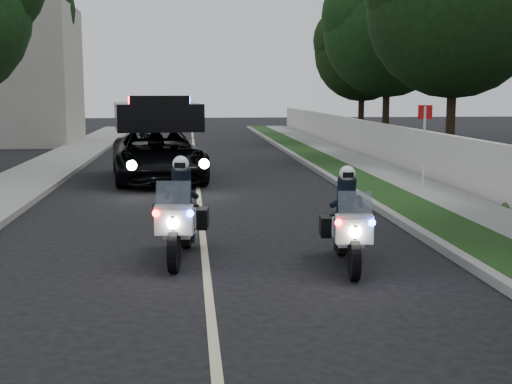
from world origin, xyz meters
TOP-DOWN VIEW (x-y plane):
  - ground at (0.00, 0.00)m, footprint 120.00×120.00m
  - curb_right at (4.10, 10.00)m, footprint 0.20×60.00m
  - grass_verge at (4.80, 10.00)m, footprint 1.20×60.00m
  - sidewalk_right at (6.10, 10.00)m, footprint 1.40×60.00m
  - property_wall at (7.10, 10.00)m, footprint 0.22×60.00m
  - curb_left at (-4.10, 10.00)m, footprint 0.20×60.00m
  - sidewalk_left at (-5.20, 10.00)m, footprint 2.00×60.00m
  - lane_marking at (0.00, 10.00)m, footprint 0.12×50.00m
  - police_moto_left at (-0.39, 0.88)m, footprint 0.92×2.06m
  - police_moto_right at (2.21, 0.13)m, footprint 0.84×1.93m
  - police_suv at (-1.20, 10.97)m, footprint 3.32×6.00m
  - bicycle at (-2.16, 20.58)m, footprint 0.77×1.76m
  - cyclist at (-2.16, 20.58)m, footprint 0.63×0.42m
  - sign_post at (6.00, 7.49)m, footprint 0.51×0.51m
  - tree_right_c at (9.99, 15.83)m, footprint 7.01×7.01m
  - tree_right_d at (9.99, 24.74)m, footprint 8.75×8.75m
  - tree_right_e at (10.23, 30.84)m, footprint 6.92×6.92m
  - tree_left_far at (-9.65, 25.92)m, footprint 6.90×6.90m

SIDE VIEW (x-z plane):
  - ground at x=0.00m, z-range 0.00..0.00m
  - police_moto_left at x=-0.39m, z-range -0.85..0.85m
  - police_moto_right at x=2.21m, z-range -0.79..0.79m
  - police_suv at x=-1.20m, z-range -1.39..1.39m
  - bicycle at x=-2.16m, z-range -0.45..0.45m
  - cyclist at x=-2.16m, z-range -0.88..0.88m
  - sign_post at x=6.00m, z-range -1.22..1.22m
  - tree_right_c at x=9.99m, z-range -5.64..5.64m
  - tree_right_d at x=9.99m, z-range -5.53..5.53m
  - tree_right_e at x=10.23m, z-range -4.83..4.83m
  - tree_left_far at x=-9.65m, z-range -5.48..5.48m
  - lane_marking at x=0.00m, z-range 0.00..0.01m
  - curb_right at x=4.10m, z-range 0.00..0.15m
  - curb_left at x=-4.10m, z-range 0.00..0.15m
  - grass_verge at x=4.80m, z-range 0.00..0.16m
  - sidewalk_right at x=6.10m, z-range 0.00..0.16m
  - sidewalk_left at x=-5.20m, z-range 0.00..0.16m
  - property_wall at x=7.10m, z-range 0.00..1.50m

